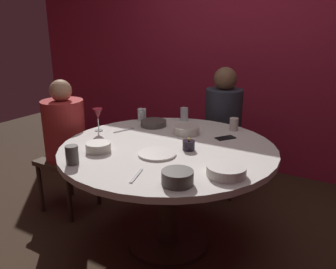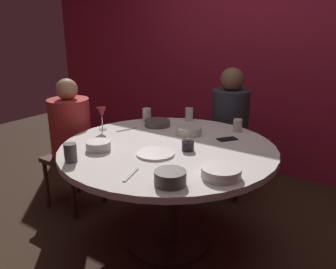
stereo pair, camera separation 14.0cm
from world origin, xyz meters
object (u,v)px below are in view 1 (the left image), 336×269
Objects in this scene: dining_table at (168,165)px; cup_by_left_diner at (72,155)px; seated_diner_back at (223,117)px; candle_holder at (189,145)px; bowl_small_white at (186,130)px; bowl_serving_large at (98,147)px; dinner_plate at (157,154)px; cup_by_right_diner at (184,114)px; seated_diner_left at (65,132)px; bowl_rice_portion at (154,123)px; wine_glass at (98,115)px; cup_center_front at (234,124)px; bowl_sauce_side at (178,177)px; cell_phone at (225,138)px; cup_near_candle at (142,115)px; bowl_salad_center at (226,171)px.

cup_by_left_diner is at bearing -120.10° from dining_table.
candle_holder is (0.16, -1.00, 0.06)m from seated_diner_back.
bowl_small_white is (-0.02, 0.30, 0.17)m from dining_table.
seated_diner_back is 1.37m from bowl_serving_large.
dining_table is 0.23m from dinner_plate.
seated_diner_left is at bearing -141.77° from cup_by_right_diner.
cup_by_left_diner is (0.02, -0.90, 0.03)m from bowl_rice_portion.
wine_glass is (0.35, 0.02, 0.19)m from seated_diner_left.
cup_by_right_diner is 0.46m from cup_center_front.
seated_diner_left reaches higher than candle_holder.
dining_table is at bearing 0.00° from seated_diner_back.
bowl_sauce_side is (0.18, -0.48, 0.00)m from candle_holder.
candle_holder is at bearing -75.24° from cell_phone.
dinner_plate is 1.45× the size of bowl_sauce_side.
cup_by_right_diner is (0.13, 0.94, 0.03)m from bowl_serving_large.
bowl_rice_portion is (-0.01, 0.67, -0.01)m from bowl_serving_large.
candle_holder is 0.80m from wine_glass.
cell_phone is 0.82m from bowl_sauce_side.
seated_diner_back is 1.18m from wine_glass.
cup_near_candle is 0.97× the size of cup_by_right_diner.
bowl_serving_large is (-0.33, -0.32, 0.17)m from dining_table.
seated_diner_left is 0.40m from wine_glass.
cup_by_left_diner reaches higher than cup_by_right_diner.
cup_by_left_diner reaches higher than dining_table.
cup_near_candle reaches higher than bowl_salad_center.
wine_glass is 0.66m from cup_by_left_diner.
bowl_rice_portion is at bearing 134.47° from dining_table.
dining_table is at bearing 154.03° from bowl_salad_center.
bowl_salad_center is at bearing -33.91° from cell_phone.
dining_table is 8.27× the size of wine_glass.
wine_glass is 1.82× the size of cup_center_front.
bowl_sauce_side is at bearing -128.31° from bowl_salad_center.
bowl_salad_center is (0.24, -0.59, 0.02)m from cell_phone.
bowl_small_white is at bearing 95.20° from dinner_plate.
cup_by_right_diner is (-0.72, 0.87, 0.03)m from bowl_salad_center.
seated_diner_back reaches higher than cup_center_front.
dining_table is 0.23m from candle_holder.
cup_by_left_diner reaches higher than bowl_small_white.
cell_phone is 1.08m from cup_by_left_diner.
bowl_rice_portion is at bearing 171.79° from bowl_small_white.
cup_near_candle reaches higher than cell_phone.
wine_glass is 0.45m from bowl_rice_portion.
dining_table is 0.68m from cup_near_candle.
dinner_plate is 0.39m from bowl_serving_large.
bowl_serving_large is at bearing -26.03° from seated_diner_left.
candle_holder is 0.35× the size of dinner_plate.
cup_near_candle is (-0.50, 0.42, 0.19)m from dining_table.
seated_diner_left is at bearing 160.26° from bowl_sauce_side.
bowl_salad_center is at bearing -8.13° from dinner_plate.
seated_diner_left is 9.95× the size of cup_by_left_diner.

